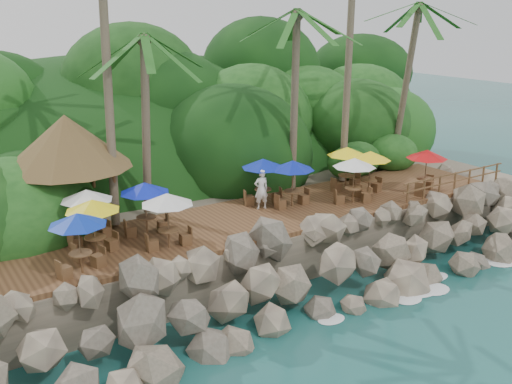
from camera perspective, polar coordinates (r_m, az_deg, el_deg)
ground at (r=22.44m, az=8.57°, el=-12.19°), size 140.00×140.00×0.00m
land_base at (r=34.63m, az=-9.05°, el=0.40°), size 32.00×25.20×2.10m
jungle_hill at (r=41.63m, az=-13.24°, el=1.53°), size 44.80×28.00×15.40m
seawall at (r=23.27m, az=5.42°, el=-7.77°), size 29.00×4.00×2.30m
terrace at (r=25.87m, az=-0.00°, el=-2.54°), size 26.00×5.00×0.20m
jungle_foliage at (r=34.08m, az=-8.27°, el=-1.69°), size 44.00×16.00×12.00m
foam_line at (r=22.62m, az=8.06°, el=-11.83°), size 25.20×0.80×0.06m
palapa at (r=25.39m, az=-17.87°, el=4.67°), size 5.26×5.26×4.60m
dining_clusters at (r=25.01m, az=-0.24°, el=1.32°), size 19.05×4.85×2.16m
railing at (r=30.68m, az=18.70°, el=1.11°), size 7.20×0.10×1.00m
waiter at (r=26.49m, az=0.51°, el=0.26°), size 0.73×0.53×1.84m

